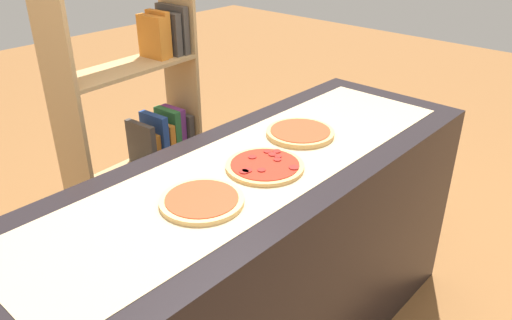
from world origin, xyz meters
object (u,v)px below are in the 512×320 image
(pizza_plain_0, at_px, (202,201))
(pizza_plain_2, at_px, (300,133))
(pizza_pepperoni_1, at_px, (265,166))
(bookshelf, at_px, (148,130))

(pizza_plain_0, bearing_deg, pizza_plain_2, 7.93)
(pizza_pepperoni_1, xyz_separation_m, pizza_plain_2, (0.31, 0.08, 0.00))
(pizza_plain_2, xyz_separation_m, bookshelf, (-0.10, 0.90, -0.22))
(pizza_plain_0, relative_size, pizza_plain_2, 0.98)
(pizza_plain_2, bearing_deg, pizza_pepperoni_1, -165.52)
(pizza_pepperoni_1, height_order, bookshelf, bookshelf)
(pizza_plain_0, distance_m, pizza_plain_2, 0.62)
(pizza_plain_0, distance_m, pizza_pepperoni_1, 0.31)
(pizza_pepperoni_1, relative_size, bookshelf, 0.17)
(bookshelf, bearing_deg, pizza_plain_0, -117.52)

